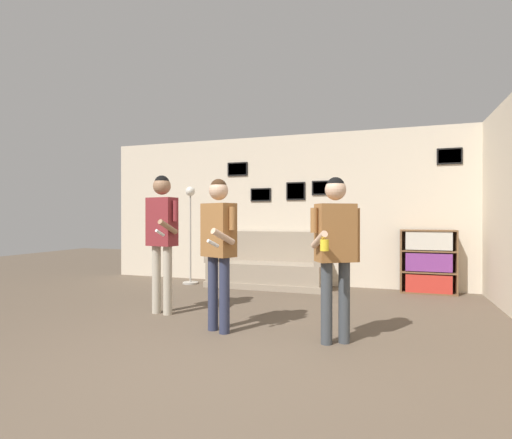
{
  "coord_description": "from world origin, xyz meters",
  "views": [
    {
      "loc": [
        1.39,
        -2.68,
        1.2
      ],
      "look_at": [
        -0.24,
        2.19,
        1.18
      ],
      "focal_mm": 28.0,
      "sensor_mm": 36.0,
      "label": 1
    }
  ],
  "objects_px": {
    "person_watcher_holding_cup": "(336,242)",
    "person_player_foreground_center": "(218,238)",
    "bookshelf": "(428,262)",
    "floor_lamp": "(190,223)",
    "person_player_foreground_left": "(162,228)",
    "couch": "(267,269)",
    "bottle_on_floor": "(211,284)"
  },
  "relations": [
    {
      "from": "person_player_foreground_center",
      "to": "person_watcher_holding_cup",
      "type": "relative_size",
      "value": 1.01
    },
    {
      "from": "floor_lamp",
      "to": "person_watcher_holding_cup",
      "type": "xyz_separation_m",
      "value": [
        2.94,
        -2.64,
        -0.14
      ]
    },
    {
      "from": "person_watcher_holding_cup",
      "to": "person_player_foreground_center",
      "type": "bearing_deg",
      "value": 179.64
    },
    {
      "from": "person_player_foreground_center",
      "to": "person_watcher_holding_cup",
      "type": "xyz_separation_m",
      "value": [
        1.22,
        -0.01,
        -0.02
      ]
    },
    {
      "from": "floor_lamp",
      "to": "person_watcher_holding_cup",
      "type": "bearing_deg",
      "value": -41.88
    },
    {
      "from": "bookshelf",
      "to": "person_watcher_holding_cup",
      "type": "height_order",
      "value": "person_watcher_holding_cup"
    },
    {
      "from": "couch",
      "to": "bookshelf",
      "type": "height_order",
      "value": "bookshelf"
    },
    {
      "from": "couch",
      "to": "bottle_on_floor",
      "type": "distance_m",
      "value": 1.04
    },
    {
      "from": "person_player_foreground_center",
      "to": "person_player_foreground_left",
      "type": "bearing_deg",
      "value": 153.6
    },
    {
      "from": "bookshelf",
      "to": "bottle_on_floor",
      "type": "bearing_deg",
      "value": -165.38
    },
    {
      "from": "bookshelf",
      "to": "person_watcher_holding_cup",
      "type": "relative_size",
      "value": 0.63
    },
    {
      "from": "person_player_foreground_center",
      "to": "bottle_on_floor",
      "type": "distance_m",
      "value": 2.55
    },
    {
      "from": "person_watcher_holding_cup",
      "to": "bottle_on_floor",
      "type": "relative_size",
      "value": 6.06
    },
    {
      "from": "bookshelf",
      "to": "person_player_foreground_center",
      "type": "bearing_deg",
      "value": -127.24
    },
    {
      "from": "bookshelf",
      "to": "floor_lamp",
      "type": "distance_m",
      "value": 4.08
    },
    {
      "from": "bookshelf",
      "to": "person_player_foreground_left",
      "type": "height_order",
      "value": "person_player_foreground_left"
    },
    {
      "from": "floor_lamp",
      "to": "person_player_foreground_center",
      "type": "xyz_separation_m",
      "value": [
        1.72,
        -2.63,
        -0.13
      ]
    },
    {
      "from": "bottle_on_floor",
      "to": "person_player_foreground_center",
      "type": "bearing_deg",
      "value": -63.21
    },
    {
      "from": "person_player_foreground_left",
      "to": "person_player_foreground_center",
      "type": "bearing_deg",
      "value": -26.4
    },
    {
      "from": "bookshelf",
      "to": "floor_lamp",
      "type": "xyz_separation_m",
      "value": [
        -4.01,
        -0.38,
        0.61
      ]
    },
    {
      "from": "floor_lamp",
      "to": "person_player_foreground_center",
      "type": "relative_size",
      "value": 1.1
    },
    {
      "from": "person_player_foreground_center",
      "to": "bottle_on_floor",
      "type": "bearing_deg",
      "value": 116.79
    },
    {
      "from": "couch",
      "to": "floor_lamp",
      "type": "relative_size",
      "value": 1.15
    },
    {
      "from": "person_player_foreground_left",
      "to": "person_watcher_holding_cup",
      "type": "height_order",
      "value": "person_player_foreground_left"
    },
    {
      "from": "couch",
      "to": "person_player_foreground_center",
      "type": "distance_m",
      "value": 2.92
    },
    {
      "from": "person_watcher_holding_cup",
      "to": "couch",
      "type": "bearing_deg",
      "value": 118.6
    },
    {
      "from": "couch",
      "to": "person_player_foreground_center",
      "type": "height_order",
      "value": "person_player_foreground_center"
    },
    {
      "from": "floor_lamp",
      "to": "person_player_foreground_left",
      "type": "distance_m",
      "value": 2.26
    },
    {
      "from": "couch",
      "to": "person_watcher_holding_cup",
      "type": "height_order",
      "value": "person_watcher_holding_cup"
    },
    {
      "from": "floor_lamp",
      "to": "person_player_foreground_left",
      "type": "relative_size",
      "value": 1.02
    },
    {
      "from": "person_player_foreground_left",
      "to": "person_watcher_holding_cup",
      "type": "xyz_separation_m",
      "value": [
        2.21,
        -0.5,
        -0.1
      ]
    },
    {
      "from": "person_player_foreground_left",
      "to": "bookshelf",
      "type": "bearing_deg",
      "value": 37.58
    }
  ]
}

